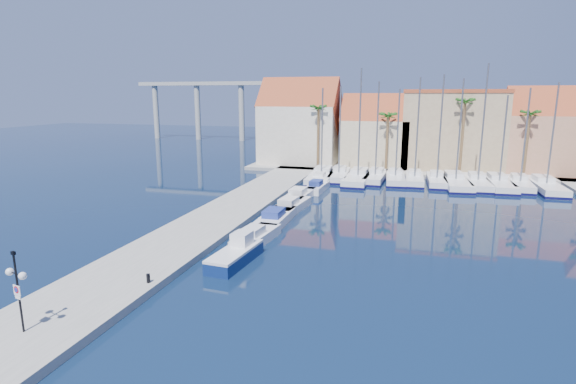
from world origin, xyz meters
The scene contains 33 objects.
ground centered at (0.00, 0.00, 0.00)m, with size 260.00×260.00×0.00m, color black.
quay_west centered at (-9.00, 13.50, 0.25)m, with size 6.00×77.00×0.50m, color gray.
shore_north centered at (10.00, 48.00, 0.25)m, with size 54.00×16.00×0.50m, color gray.
lamp_post centered at (-9.03, -8.38, 3.09)m, with size 1.31×0.58×3.94m.
bollard centered at (-6.60, -1.93, 0.77)m, with size 0.22×0.22×0.54m, color black.
fishing_boat centered at (-3.40, 3.68, 0.63)m, with size 2.27×5.53×1.89m.
motorboat_west_0 centered at (-3.55, 8.02, 0.51)m, with size 2.39×5.88×1.40m.
motorboat_west_1 centered at (-3.72, 13.70, 0.51)m, with size 2.21×6.79×1.40m.
motorboat_west_2 centered at (-3.61, 18.31, 0.51)m, with size 2.69×6.72×1.40m.
motorboat_west_3 centered at (-3.97, 23.15, 0.51)m, with size 2.32×6.70×1.40m.
motorboat_west_4 centered at (-3.07, 28.09, 0.51)m, with size 2.07×5.78×1.40m.
motorboat_west_5 centered at (-3.82, 33.45, 0.51)m, with size 1.94×5.84×1.40m.
sailboat_0 centered at (-3.96, 35.41, 0.56)m, with size 3.63×11.59×12.11m.
sailboat_1 centered at (-1.84, 36.62, 0.60)m, with size 3.08×9.35×12.33m.
sailboat_2 centered at (0.95, 35.44, 0.59)m, with size 3.08×11.08×14.51m.
sailboat_3 centered at (3.09, 36.48, 0.61)m, with size 2.79×9.06×12.89m.
sailboat_4 centered at (5.62, 36.39, 0.59)m, with size 3.01×9.09×11.97m.
sailboat_5 centered at (8.06, 36.34, 0.63)m, with size 2.46×8.49×13.37m.
sailboat_6 centered at (10.78, 36.13, 0.64)m, with size 2.51×8.51×13.68m.
sailboat_7 centered at (12.97, 35.97, 0.58)m, with size 3.90×11.35×13.16m.
sailboat_8 centered at (15.63, 36.15, 0.62)m, with size 2.82×9.90×14.88m.
sailboat_9 centered at (18.03, 36.19, 0.57)m, with size 3.25×10.40×11.21m.
sailboat_10 centered at (20.49, 36.45, 0.60)m, with size 2.82×9.10×12.05m.
sailboat_11 centered at (23.17, 35.98, 0.58)m, with size 3.06×10.51×12.66m.
building_0 centered at (-10.00, 47.00, 6.52)m, with size 12.30×9.00×13.50m.
building_1 centered at (2.00, 47.00, 5.30)m, with size 10.30×8.00×11.00m.
building_2 centered at (13.00, 48.00, 6.26)m, with size 14.20×10.20×11.50m.
building_3 centered at (25.00, 47.00, 5.86)m, with size 10.30×8.00×12.00m.
palm_0 centered at (-6.00, 42.00, 9.08)m, with size 2.60×2.60×10.15m.
palm_1 centered at (4.00, 42.00, 8.14)m, with size 2.60×2.60×9.15m.
palm_2 centered at (14.00, 42.00, 10.02)m, with size 2.60×2.60×11.15m.
palm_3 centered at (22.00, 42.00, 8.61)m, with size 2.60×2.60×9.65m.
viaduct centered at (-39.07, 82.00, 10.25)m, with size 48.00×2.20×14.45m.
Camera 1 is at (7.96, -23.25, 11.24)m, focal length 28.00 mm.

